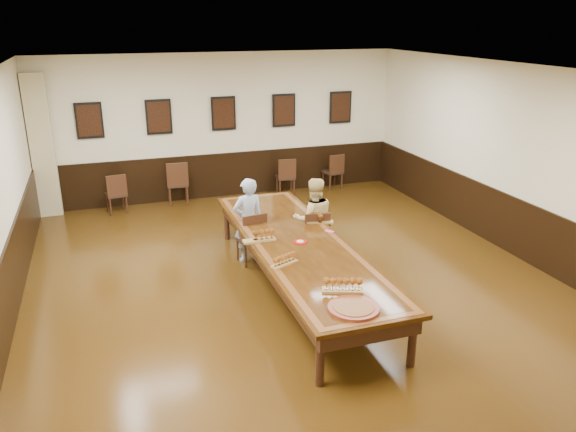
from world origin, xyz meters
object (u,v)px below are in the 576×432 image
object	(u,v)px
spare_chair_c	(286,176)
person_man	(248,220)
spare_chair_d	(333,171)
carved_platter	(354,308)
chair_man	(251,237)
conference_table	(299,251)
chair_woman	(315,235)
person_woman	(313,219)
spare_chair_a	(116,193)
spare_chair_b	(177,182)

from	to	relation	value
spare_chair_c	person_man	size ratio (longest dim) A/B	0.60
spare_chair_d	carved_platter	world-z (taller)	spare_chair_d
chair_man	conference_table	size ratio (longest dim) A/B	0.18
spare_chair_c	chair_woman	bearing A→B (deg)	85.53
spare_chair_c	carved_platter	xyz separation A→B (m)	(-1.43, -6.76, 0.34)
spare_chair_c	person_woman	world-z (taller)	person_woman
spare_chair_a	carved_platter	world-z (taller)	spare_chair_a
chair_woman	person_woman	bearing A→B (deg)	-90.00
chair_man	conference_table	distance (m)	1.25
chair_man	carved_platter	distance (m)	3.30
person_man	conference_table	size ratio (longest dim) A/B	0.29
spare_chair_b	person_man	bearing A→B (deg)	104.59
spare_chair_b	spare_chair_d	distance (m)	3.69
chair_woman	spare_chair_c	bearing A→B (deg)	-93.36
spare_chair_c	spare_chair_b	bearing A→B (deg)	5.03
chair_man	carved_platter	size ratio (longest dim) A/B	1.24
carved_platter	chair_man	bearing A→B (deg)	95.90
spare_chair_b	spare_chair_c	size ratio (longest dim) A/B	1.12
spare_chair_c	carved_platter	distance (m)	6.92
conference_table	spare_chair_c	bearing A→B (deg)	73.90
spare_chair_b	spare_chair_c	xyz separation A→B (m)	(2.48, -0.07, -0.05)
chair_woman	carved_platter	bearing A→B (deg)	84.81
spare_chair_d	person_woman	xyz separation A→B (m)	(-1.95, -3.76, 0.28)
spare_chair_a	person_man	world-z (taller)	person_man
spare_chair_a	spare_chair_c	bearing A→B (deg)	172.47
person_man	carved_platter	size ratio (longest dim) A/B	1.97
chair_woman	conference_table	xyz separation A→B (m)	(-0.60, -0.89, 0.16)
chair_man	spare_chair_b	world-z (taller)	spare_chair_b
chair_woman	carved_platter	xyz separation A→B (m)	(-0.69, -2.99, 0.32)
chair_man	person_man	xyz separation A→B (m)	(-0.01, 0.10, 0.27)
spare_chair_d	carved_platter	xyz separation A→B (m)	(-2.65, -6.85, 0.34)
person_man	conference_table	xyz separation A→B (m)	(0.44, -1.26, -0.11)
spare_chair_a	carved_platter	distance (m)	7.06
person_man	carved_platter	distance (m)	3.38
person_man	conference_table	world-z (taller)	person_man
person_man	spare_chair_b	bearing A→B (deg)	-86.84
spare_chair_d	person_man	world-z (taller)	person_man
spare_chair_c	spare_chair_d	xyz separation A→B (m)	(1.21, 0.09, -0.01)
chair_woman	person_man	distance (m)	1.14
chair_woman	spare_chair_b	size ratio (longest dim) A/B	0.94
spare_chair_b	conference_table	distance (m)	4.86
spare_chair_b	person_man	world-z (taller)	person_man
spare_chair_c	person_man	world-z (taller)	person_man
spare_chair_c	conference_table	size ratio (longest dim) A/B	0.17
spare_chair_c	conference_table	bearing A→B (deg)	80.59
chair_man	spare_chair_a	world-z (taller)	chair_man
spare_chair_c	person_woman	size ratio (longest dim) A/B	0.61
spare_chair_a	conference_table	world-z (taller)	spare_chair_a
spare_chair_d	conference_table	distance (m)	5.39
spare_chair_d	person_woman	world-z (taller)	person_woman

